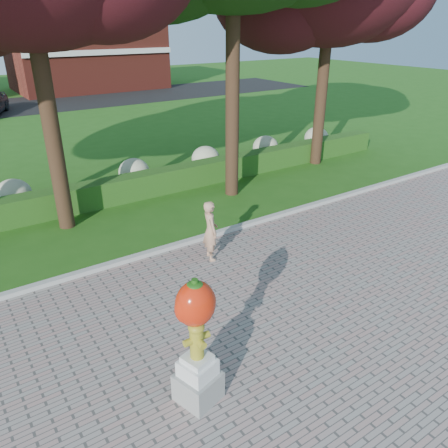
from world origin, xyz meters
The scene contains 9 objects.
ground centered at (0.00, 0.00, 0.00)m, with size 100.00×100.00×0.00m, color #245715.
walkway centered at (0.00, -4.00, 0.02)m, with size 40.00×14.00×0.04m, color gray.
curb centered at (0.00, 3.00, 0.07)m, with size 40.00×0.18×0.15m, color #ADADA5.
lawn_hedge centered at (0.00, 7.00, 0.40)m, with size 24.00×0.70×0.80m, color #1A4A15.
hydrangea_row centered at (0.57, 8.00, 0.55)m, with size 20.10×1.10×0.99m.
street centered at (0.00, 28.00, 0.01)m, with size 50.00×8.00×0.02m, color black.
building_right centered at (8.00, 34.00, 3.20)m, with size 12.00×8.00×6.40m, color maroon.
hydrant_sculpture centered at (-2.13, -1.68, 1.20)m, with size 0.73×0.73×2.19m.
woman centered at (0.43, 2.00, 0.80)m, with size 0.56×0.37×1.53m, color tan.
Camera 1 is at (-4.64, -6.12, 5.44)m, focal length 35.00 mm.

